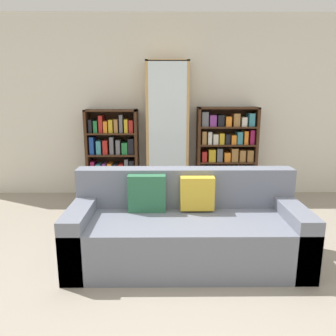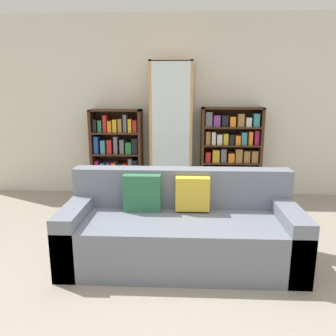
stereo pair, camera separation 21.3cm
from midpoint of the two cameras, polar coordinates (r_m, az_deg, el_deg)
name	(u,v)px [view 2 (the right image)]	position (r m, az deg, el deg)	size (l,w,h in m)	color
ground_plane	(168,294)	(2.80, 2.40, -21.17)	(16.00, 16.00, 0.00)	gray
wall_back	(177,107)	(5.08, 2.75, 10.49)	(6.52, 0.06, 2.70)	silver
couch	(180,230)	(3.16, 4.15, -10.79)	(2.15, 0.86, 0.84)	slate
bookshelf_left	(117,156)	(5.04, -7.61, 2.16)	(0.77, 0.32, 1.33)	#3D2314
display_cabinet	(171,132)	(4.89, 1.82, 6.28)	(0.62, 0.36, 2.02)	tan
bookshelf_right	(230,155)	(5.02, 11.98, 2.26)	(0.89, 0.32, 1.36)	#3D2314
wine_bottle	(196,205)	(4.31, 6.33, -6.38)	(0.07, 0.07, 0.36)	#143819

